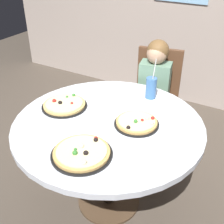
# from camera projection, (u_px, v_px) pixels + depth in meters

# --- Properties ---
(ground_plane) EXTENTS (8.00, 8.00, 0.00)m
(ground_plane) POSITION_uv_depth(u_px,v_px,m) (109.00, 201.00, 2.29)
(ground_plane) COLOR #4C4238
(dining_table) EXTENTS (1.25, 1.25, 0.75)m
(dining_table) POSITION_uv_depth(u_px,v_px,m) (108.00, 133.00, 1.94)
(dining_table) COLOR silver
(dining_table) RESTS_ON ground_plane
(chair_wooden) EXTENTS (0.47, 0.47, 0.95)m
(chair_wooden) POSITION_uv_depth(u_px,v_px,m) (156.00, 95.00, 2.68)
(chair_wooden) COLOR brown
(chair_wooden) RESTS_ON ground_plane
(diner_child) EXTENTS (0.32, 0.43, 1.08)m
(diner_child) POSITION_uv_depth(u_px,v_px,m) (151.00, 109.00, 2.56)
(diner_child) COLOR #3F4766
(diner_child) RESTS_ON ground_plane
(pizza_veggie) EXTENTS (0.29, 0.29, 0.05)m
(pizza_veggie) POSITION_uv_depth(u_px,v_px,m) (137.00, 123.00, 1.86)
(pizza_veggie) COLOR black
(pizza_veggie) RESTS_ON dining_table
(pizza_cheese) EXTENTS (0.32, 0.32, 0.05)m
(pizza_cheese) POSITION_uv_depth(u_px,v_px,m) (64.00, 105.00, 2.05)
(pizza_cheese) COLOR black
(pizza_cheese) RESTS_ON dining_table
(pizza_pepperoni) EXTENTS (0.35, 0.35, 0.05)m
(pizza_pepperoni) POSITION_uv_depth(u_px,v_px,m) (82.00, 153.00, 1.60)
(pizza_pepperoni) COLOR black
(pizza_pepperoni) RESTS_ON dining_table
(soda_cup) EXTENTS (0.08, 0.08, 0.31)m
(soda_cup) POSITION_uv_depth(u_px,v_px,m) (151.00, 88.00, 2.14)
(soda_cup) COLOR #3F72B2
(soda_cup) RESTS_ON dining_table
(plate_small) EXTENTS (0.18, 0.18, 0.01)m
(plate_small) POSITION_uv_depth(u_px,v_px,m) (116.00, 103.00, 2.10)
(plate_small) COLOR white
(plate_small) RESTS_ON dining_table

